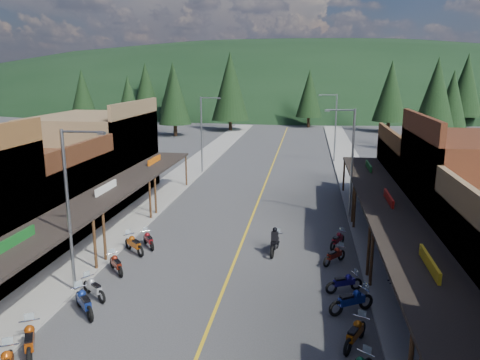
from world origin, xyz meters
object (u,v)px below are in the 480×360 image
at_px(streetlight_2, 350,159).
at_px(pedestrian_east_b, 361,189).
at_px(shop_west_2, 34,197).
at_px(bike_west_6, 116,263).
at_px(streetlight_3, 334,125).
at_px(pine_8, 129,104).
at_px(bike_east_7, 334,255).
at_px(streetlight_0, 71,205).
at_px(pine_0, 83,93).
at_px(pine_10, 174,95).
at_px(bike_west_7, 134,243).
at_px(bike_west_8, 149,239).
at_px(bike_east_5, 352,300).
at_px(shop_west_3, 97,156).
at_px(bike_east_8, 337,239).
at_px(pine_7, 146,87).
at_px(bike_east_6, 344,282).
at_px(pedestrian_east_a, 392,265).
at_px(pine_4, 391,91).
at_px(bike_west_5, 94,287).
at_px(pine_3, 309,93).
at_px(bike_west_4, 84,301).
at_px(streetlight_1, 203,131).
at_px(rider_on_bike, 275,242).
at_px(pine_9, 452,102).
at_px(bike_west_3, 30,339).
at_px(pine_5, 466,85).
at_px(pine_11, 436,98).
at_px(pine_2, 230,86).
at_px(bike_east_4, 355,332).
at_px(shop_east_3, 435,178).
at_px(pine_1, 173,88).

relative_size(streetlight_2, pedestrian_east_b, 4.41).
bearing_deg(shop_west_2, bike_west_6, -34.00).
bearing_deg(streetlight_3, pine_8, 160.95).
relative_size(bike_east_7, pedestrian_east_b, 1.06).
xyz_separation_m(streetlight_0, pine_0, (-33.05, 68.00, 2.02)).
bearing_deg(pine_10, bike_west_7, -76.77).
distance_m(bike_west_8, bike_east_5, 13.25).
xyz_separation_m(shop_west_3, bike_east_8, (19.68, -9.35, -2.97)).
distance_m(pine_7, bike_east_6, 88.81).
xyz_separation_m(pine_0, bike_east_8, (45.90, -60.05, -5.94)).
height_order(bike_west_7, bike_east_7, bike_west_7).
relative_size(streetlight_0, streetlight_3, 1.00).
relative_size(pine_10, pedestrian_east_a, 6.14).
relative_size(pine_4, bike_east_6, 6.50).
bearing_deg(bike_west_5, pine_3, 29.43).
bearing_deg(bike_west_4, pine_4, 27.93).
bearing_deg(streetlight_0, streetlight_1, 90.00).
bearing_deg(streetlight_0, rider_on_bike, 35.26).
height_order(streetlight_3, bike_east_7, streetlight_3).
relative_size(pine_9, bike_west_3, 4.72).
bearing_deg(bike_west_7, pine_4, 20.71).
bearing_deg(shop_west_2, bike_west_7, -17.43).
bearing_deg(pine_0, shop_west_2, -66.48).
relative_size(pine_5, bike_west_3, 6.12).
height_order(pine_10, pedestrian_east_a, pine_10).
relative_size(pine_11, bike_east_5, 5.53).
xyz_separation_m(shop_west_3, pine_2, (3.78, 46.70, 4.47)).
height_order(pine_10, bike_west_6, pine_10).
height_order(pine_2, rider_on_bike, pine_2).
bearing_deg(bike_east_4, pedestrian_east_b, 109.40).
relative_size(streetlight_1, bike_west_5, 4.01).
bearing_deg(bike_west_3, shop_west_2, 90.57).
relative_size(streetlight_0, pine_10, 0.69).
xyz_separation_m(pine_9, bike_west_4, (-29.67, -52.89, -5.74)).
relative_size(bike_west_3, bike_west_8, 1.22).
distance_m(pine_5, bike_east_4, 85.76).
xyz_separation_m(pine_2, rider_on_bike, (12.17, -57.55, -7.30)).
distance_m(shop_east_3, streetlight_3, 19.99).
bearing_deg(pine_5, pine_3, -168.69).
bearing_deg(pine_4, streetlight_1, -123.29).
relative_size(pine_0, bike_east_4, 5.24).
bearing_deg(bike_west_5, bike_west_7, 38.93).
xyz_separation_m(pine_8, rider_on_bike, (24.17, -39.55, -5.29)).
bearing_deg(bike_east_7, bike_west_8, -146.29).
bearing_deg(bike_east_8, bike_east_6, -63.51).
xyz_separation_m(pine_0, pine_8, (18.00, -22.00, -0.51)).
bearing_deg(bike_east_7, bike_west_4, -108.59).
distance_m(pine_1, bike_east_8, 74.63).
bearing_deg(pine_0, shop_west_3, -62.66).
xyz_separation_m(shop_west_3, pine_1, (-10.22, 58.70, 3.72)).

